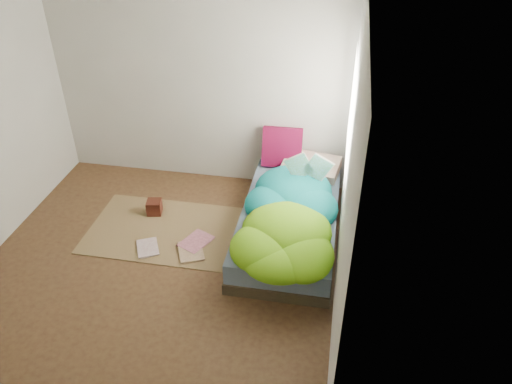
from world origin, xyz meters
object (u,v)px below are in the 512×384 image
at_px(bed, 289,222).
at_px(wooden_box, 154,207).
at_px(floor_book_a, 137,250).
at_px(open_book, 309,159).
at_px(pillow_magenta, 282,147).
at_px(floor_book_b, 187,237).

distance_m(bed, wooden_box, 1.57).
bearing_deg(floor_book_a, open_book, 0.44).
relative_size(pillow_magenta, wooden_box, 2.90).
bearing_deg(floor_book_b, pillow_magenta, 79.36).
bearing_deg(bed, floor_book_b, -165.36).
distance_m(pillow_magenta, wooden_box, 1.64).
height_order(bed, open_book, open_book).
bearing_deg(wooden_box, floor_book_b, -37.81).
bearing_deg(floor_book_a, pillow_magenta, 22.21).
bearing_deg(bed, pillow_magenta, 103.21).
height_order(pillow_magenta, wooden_box, pillow_magenta).
bearing_deg(bed, floor_book_a, -159.85).
bearing_deg(open_book, pillow_magenta, 117.13).
bearing_deg(pillow_magenta, floor_book_b, -127.85).
bearing_deg(floor_book_b, floor_book_a, -123.43).
xyz_separation_m(bed, wooden_box, (-1.56, 0.11, -0.08)).
relative_size(bed, wooden_box, 12.55).
distance_m(pillow_magenta, open_book, 0.76).
bearing_deg(open_book, floor_book_b, -158.10).
height_order(pillow_magenta, floor_book_a, pillow_magenta).
bearing_deg(floor_book_a, wooden_box, 67.94).
xyz_separation_m(bed, pillow_magenta, (-0.21, 0.91, 0.40)).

